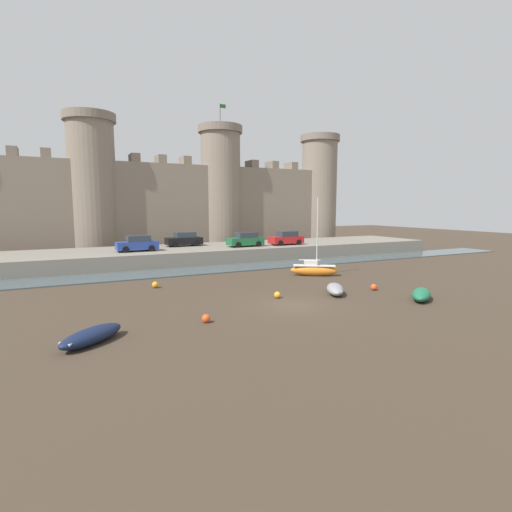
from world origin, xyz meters
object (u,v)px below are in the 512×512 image
sailboat_foreground_right (314,269)px  mooring_buoy_near_shore (277,295)px  rowboat_near_channel_left (335,289)px  car_quay_west (137,244)px  rowboat_midflat_centre (421,294)px  car_quay_east (184,239)px  car_quay_centre_west (246,240)px  car_quay_centre_east (286,238)px  mooring_buoy_off_centre (155,285)px  rowboat_midflat_left (92,335)px  mooring_buoy_mid_mud (374,287)px  mooring_buoy_near_channel (206,318)px

sailboat_foreground_right → mooring_buoy_near_shore: bearing=-139.6°
rowboat_near_channel_left → car_quay_west: size_ratio=0.75×
rowboat_midflat_centre → sailboat_foreground_right: size_ratio=0.46×
car_quay_east → car_quay_centre_west: bearing=-30.3°
car_quay_centre_east → car_quay_east: size_ratio=1.00×
mooring_buoy_near_shore → rowboat_midflat_centre: bearing=-29.9°
mooring_buoy_off_centre → car_quay_west: (0.89, 11.94, 2.06)m
sailboat_foreground_right → mooring_buoy_near_shore: sailboat_foreground_right is taller
rowboat_midflat_left → car_quay_east: size_ratio=0.82×
car_quay_west → car_quay_centre_east: size_ratio=1.00×
mooring_buoy_mid_mud → mooring_buoy_near_channel: 13.87m
mooring_buoy_near_channel → car_quay_west: car_quay_west is taller
mooring_buoy_mid_mud → rowboat_midflat_left: bearing=-171.0°
rowboat_midflat_left → car_quay_centre_west: car_quay_centre_west is taller
car_quay_centre_west → mooring_buoy_mid_mud: bearing=-86.4°
rowboat_near_channel_left → car_quay_west: 22.12m
sailboat_foreground_right → car_quay_west: sailboat_foreground_right is taller
sailboat_foreground_right → mooring_buoy_off_centre: size_ratio=14.12×
rowboat_near_channel_left → mooring_buoy_mid_mud: rowboat_near_channel_left is taller
car_quay_centre_west → car_quay_east: (-6.14, 3.59, 0.00)m
sailboat_foreground_right → mooring_buoy_off_centre: sailboat_foreground_right is taller
mooring_buoy_off_centre → car_quay_centre_west: size_ratio=0.12×
car_quay_west → car_quay_centre_east: 17.22m
rowboat_midflat_left → mooring_buoy_off_centre: size_ratio=6.96×
rowboat_midflat_left → car_quay_west: car_quay_west is taller
mooring_buoy_near_shore → mooring_buoy_mid_mud: (7.53, -0.97, 0.01)m
rowboat_midflat_centre → mooring_buoy_near_shore: size_ratio=7.06×
mooring_buoy_near_channel → car_quay_west: bearing=88.7°
sailboat_foreground_right → mooring_buoy_near_shore: size_ratio=15.45×
mooring_buoy_off_centre → mooring_buoy_near_shore: bearing=-47.1°
car_quay_east → rowboat_midflat_left: bearing=-114.6°
mooring_buoy_mid_mud → car_quay_west: 23.98m
mooring_buoy_near_shore → rowboat_midflat_left: bearing=-161.2°
rowboat_midflat_centre → sailboat_foreground_right: (-0.96, 10.79, 0.20)m
rowboat_midflat_left → car_quay_centre_west: size_ratio=0.82×
sailboat_foreground_right → mooring_buoy_mid_mud: 7.09m
rowboat_midflat_centre → car_quay_east: bearing=106.6°
mooring_buoy_mid_mud → car_quay_centre_west: (-1.21, 19.46, 2.07)m
rowboat_midflat_centre → mooring_buoy_near_channel: size_ratio=6.87×
car_quay_centre_west → car_quay_east: size_ratio=1.00×
mooring_buoy_near_channel → car_quay_east: car_quay_east is taller
rowboat_midflat_centre → mooring_buoy_off_centre: (-14.67, 11.71, -0.15)m
mooring_buoy_off_centre → car_quay_east: size_ratio=0.12×
rowboat_near_channel_left → mooring_buoy_off_centre: bearing=144.0°
car_quay_east → car_quay_west: bearing=-151.8°
rowboat_midflat_centre → mooring_buoy_near_channel: rowboat_midflat_centre is taller
mooring_buoy_near_channel → rowboat_midflat_centre: bearing=-5.7°
rowboat_midflat_left → rowboat_near_channel_left: size_ratio=1.08×
car_quay_centre_east → car_quay_centre_west: bearing=177.2°
rowboat_midflat_left → car_quay_centre_west: 28.95m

